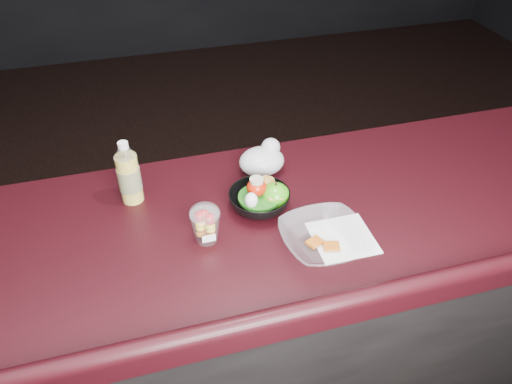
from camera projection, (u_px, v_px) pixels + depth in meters
counter at (269, 326)px, 1.72m from camera, size 4.06×0.71×1.02m
lemonade_bottle at (129, 177)px, 1.41m from camera, size 0.07×0.07×0.20m
fruit_cup at (205, 223)px, 1.30m from camera, size 0.08×0.08×0.11m
green_apple at (276, 196)px, 1.42m from camera, size 0.08×0.08×0.09m
plastic_bag at (263, 159)px, 1.54m from camera, size 0.14×0.12×0.10m
snack_bowl at (259, 199)px, 1.41m from camera, size 0.21×0.21×0.10m
takeout_bowl at (324, 239)px, 1.29m from camera, size 0.24×0.24×0.06m
paper_napkin at (343, 238)px, 1.33m from camera, size 0.16×0.16×0.00m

